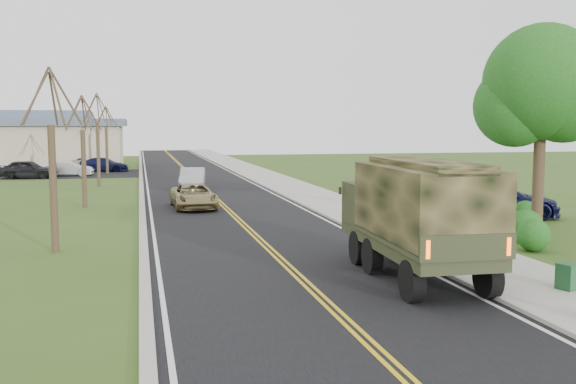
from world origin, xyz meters
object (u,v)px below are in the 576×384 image
object	(u,v)px
military_truck	(416,211)
pickup_navy	(497,200)
suv_champagne	(194,196)
utility_box_far	(569,276)
sedan_silver	(193,179)

from	to	relation	value
military_truck	pickup_navy	distance (m)	13.36
suv_champagne	pickup_navy	world-z (taller)	pickup_navy
military_truck	suv_champagne	distance (m)	17.24
suv_champagne	pickup_navy	distance (m)	14.71
military_truck	suv_champagne	size ratio (longest dim) A/B	1.48
pickup_navy	utility_box_far	distance (m)	13.56
military_truck	utility_box_far	size ratio (longest dim) A/B	10.24
military_truck	sedan_silver	world-z (taller)	military_truck
sedan_silver	pickup_navy	world-z (taller)	pickup_navy
military_truck	pickup_navy	xyz separation A→B (m)	(8.60, 10.17, -1.08)
sedan_silver	pickup_navy	size ratio (longest dim) A/B	0.80
suv_champagne	sedan_silver	bearing A→B (deg)	83.32
suv_champagne	utility_box_far	size ratio (longest dim) A/B	6.92
sedan_silver	utility_box_far	xyz separation A→B (m)	(7.11, -28.08, -0.30)
military_truck	suv_champagne	bearing A→B (deg)	107.84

